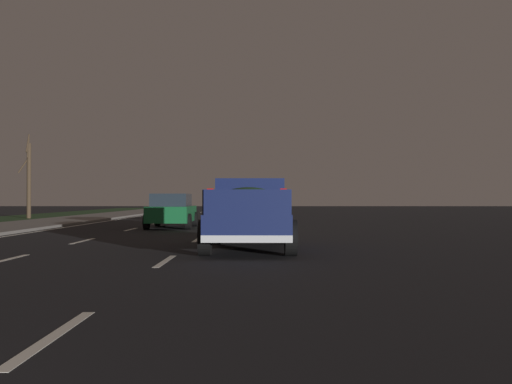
{
  "coord_description": "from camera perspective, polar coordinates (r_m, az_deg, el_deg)",
  "views": [
    {
      "loc": [
        -1.87,
        -3.74,
        1.34
      ],
      "look_at": [
        13.41,
        -3.67,
        1.5
      ],
      "focal_mm": 41.71,
      "sensor_mm": 36.0,
      "label": 1
    }
  ],
  "objects": [
    {
      "name": "ground",
      "position": [
        29.14,
        -7.12,
        -3.23
      ],
      "size": [
        144.0,
        144.0,
        0.0
      ],
      "primitive_type": "plane",
      "color": "black"
    },
    {
      "name": "bare_tree_far",
      "position": [
        42.49,
        -20.97,
        1.27
      ],
      "size": [
        1.05,
        0.94,
        5.63
      ],
      "color": "#423323",
      "rests_on": "ground"
    },
    {
      "name": "sedan_tan",
      "position": [
        28.69,
        -0.14,
        -1.71
      ],
      "size": [
        4.45,
        2.1,
        1.54
      ],
      "color": "#9E845B",
      "rests_on": "ground"
    },
    {
      "name": "sedan_green",
      "position": [
        27.2,
        -8.06,
        -1.76
      ],
      "size": [
        4.42,
        2.06,
        1.54
      ],
      "color": "#14592D",
      "rests_on": "ground"
    },
    {
      "name": "lane_markings",
      "position": [
        33.15,
        -11.63,
        -2.9
      ],
      "size": [
        108.0,
        7.04,
        0.01
      ],
      "color": "silver",
      "rests_on": "ground"
    },
    {
      "name": "sidewalk_shoulder",
      "position": [
        30.99,
        -20.93,
        -2.93
      ],
      "size": [
        108.0,
        4.0,
        0.12
      ],
      "primitive_type": "cube",
      "color": "slate",
      "rests_on": "ground"
    },
    {
      "name": "pickup_truck",
      "position": [
        15.67,
        -0.61,
        -1.91
      ],
      "size": [
        5.44,
        2.31,
        1.87
      ],
      "color": "#141E4C",
      "rests_on": "ground"
    }
  ]
}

